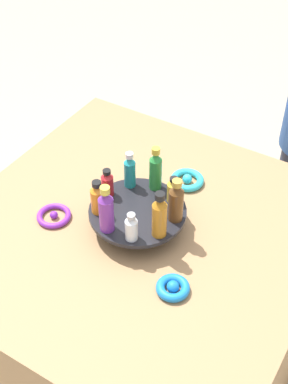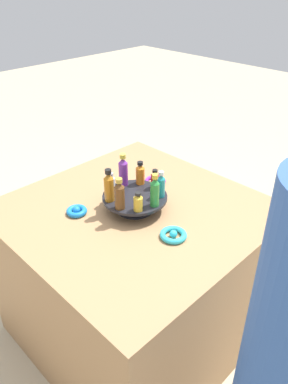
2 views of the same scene
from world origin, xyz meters
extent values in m
plane|color=tan|center=(0.00, 0.00, 0.00)|extent=(12.00, 12.00, 0.00)
cube|color=#9E754C|center=(0.00, 0.00, 0.40)|extent=(1.05, 1.05, 0.79)
cylinder|color=black|center=(0.00, 0.00, 0.80)|extent=(0.17, 0.17, 0.01)
cylinder|color=black|center=(0.00, 0.00, 0.83)|extent=(0.09, 0.09, 0.05)
cylinder|color=black|center=(0.00, 0.00, 0.86)|extent=(0.29, 0.29, 0.01)
cylinder|color=silver|center=(-0.05, 0.10, 0.90)|extent=(0.04, 0.04, 0.06)
cone|color=silver|center=(-0.05, 0.10, 0.93)|extent=(0.03, 0.03, 0.01)
cylinder|color=#B2B2B7|center=(-0.05, 0.10, 0.95)|extent=(0.02, 0.02, 0.01)
cylinder|color=#AD6B19|center=(-0.10, 0.05, 0.92)|extent=(0.04, 0.04, 0.11)
cone|color=#AD6B19|center=(-0.10, 0.05, 0.98)|extent=(0.04, 0.04, 0.02)
cylinder|color=black|center=(-0.10, 0.05, 1.00)|extent=(0.03, 0.03, 0.02)
cylinder|color=brown|center=(-0.11, -0.03, 0.91)|extent=(0.04, 0.04, 0.10)
cone|color=brown|center=(-0.11, -0.03, 0.98)|extent=(0.04, 0.04, 0.02)
cylinder|color=#B79338|center=(-0.11, -0.03, 1.00)|extent=(0.03, 0.03, 0.02)
cylinder|color=gold|center=(-0.07, -0.09, 0.89)|extent=(0.04, 0.04, 0.06)
cone|color=gold|center=(-0.07, -0.09, 0.93)|extent=(0.04, 0.04, 0.01)
cylinder|color=black|center=(-0.07, -0.09, 0.94)|extent=(0.02, 0.02, 0.01)
cylinder|color=#288438|center=(0.01, -0.11, 0.92)|extent=(0.04, 0.04, 0.11)
cone|color=#288438|center=(0.01, -0.11, 0.98)|extent=(0.04, 0.04, 0.02)
cylinder|color=gold|center=(0.01, -0.11, 1.00)|extent=(0.02, 0.02, 0.02)
cylinder|color=teal|center=(0.08, -0.08, 0.91)|extent=(0.04, 0.04, 0.09)
cone|color=teal|center=(0.08, -0.08, 0.96)|extent=(0.03, 0.03, 0.02)
cylinder|color=silver|center=(0.08, -0.08, 0.98)|extent=(0.02, 0.02, 0.02)
cylinder|color=#B21E23|center=(0.11, -0.01, 0.90)|extent=(0.04, 0.04, 0.07)
cone|color=#B21E23|center=(0.11, -0.01, 0.94)|extent=(0.03, 0.03, 0.01)
cylinder|color=black|center=(0.11, -0.01, 0.95)|extent=(0.02, 0.02, 0.01)
cylinder|color=orange|center=(0.09, 0.06, 0.90)|extent=(0.04, 0.04, 0.08)
cone|color=orange|center=(0.09, 0.06, 0.95)|extent=(0.04, 0.04, 0.02)
cylinder|color=black|center=(0.09, 0.06, 0.97)|extent=(0.03, 0.03, 0.01)
cylinder|color=#702D93|center=(0.03, 0.11, 0.92)|extent=(0.04, 0.04, 0.11)
cone|color=#702D93|center=(0.03, 0.11, 0.99)|extent=(0.04, 0.04, 0.02)
cylinder|color=gold|center=(0.03, 0.11, 1.01)|extent=(0.03, 0.03, 0.02)
torus|color=blue|center=(-0.21, 0.15, 0.81)|extent=(0.09, 0.09, 0.02)
sphere|color=blue|center=(-0.21, 0.15, 0.81)|extent=(0.03, 0.03, 0.03)
torus|color=#2DB7CC|center=(-0.03, -0.25, 0.81)|extent=(0.11, 0.11, 0.02)
sphere|color=#2DB7CC|center=(-0.03, -0.25, 0.81)|extent=(0.03, 0.03, 0.03)
torus|color=purple|center=(0.24, 0.10, 0.80)|extent=(0.10, 0.10, 0.02)
sphere|color=purple|center=(0.24, 0.10, 0.81)|extent=(0.02, 0.02, 0.02)
camera|label=1|loc=(-0.60, 0.95, 1.93)|focal=50.00mm
camera|label=2|loc=(-0.95, -1.01, 1.73)|focal=35.00mm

